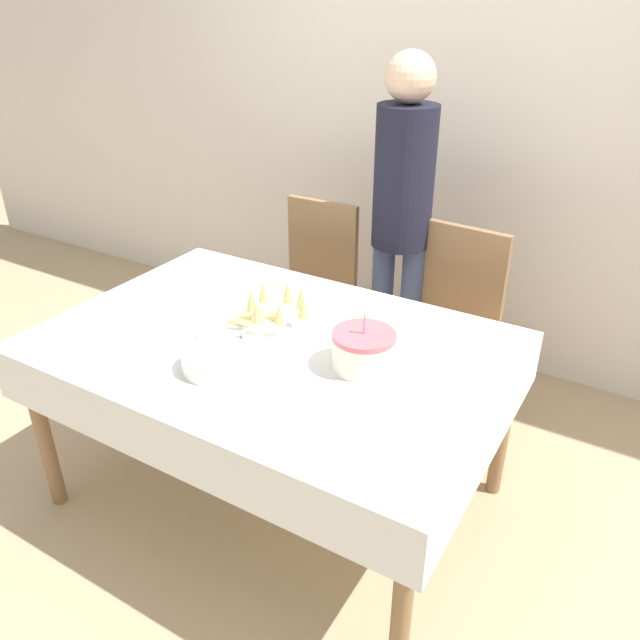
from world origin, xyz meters
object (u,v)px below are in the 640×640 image
at_px(plate_stack_main, 216,360).
at_px(plate_stack_dessert, 268,340).
at_px(dining_chair_far_left, 312,287).
at_px(dining_chair_far_right, 450,322).
at_px(gift_bag, 86,368).
at_px(champagne_tray, 279,313).
at_px(person_standing, 402,203).
at_px(birthday_cake, 364,350).

xyz_separation_m(plate_stack_main, plate_stack_dessert, (0.06, 0.22, -0.01)).
xyz_separation_m(dining_chair_far_left, plate_stack_dessert, (0.38, -0.93, 0.25)).
xyz_separation_m(dining_chair_far_right, gift_bag, (-1.72, -0.75, -0.41)).
height_order(plate_stack_main, plate_stack_dessert, plate_stack_main).
xyz_separation_m(dining_chair_far_right, champagne_tray, (-0.39, -0.84, 0.32)).
height_order(champagne_tray, gift_bag, champagne_tray).
xyz_separation_m(plate_stack_main, gift_bag, (-1.28, 0.40, -0.67)).
xyz_separation_m(dining_chair_far_left, person_standing, (0.44, 0.11, 0.49)).
relative_size(dining_chair_far_left, dining_chair_far_right, 1.00).
bearing_deg(plate_stack_main, dining_chair_far_left, 105.67).
height_order(dining_chair_far_right, plate_stack_main, dining_chair_far_right).
distance_m(dining_chair_far_right, plate_stack_dessert, 1.03).
relative_size(plate_stack_main, plate_stack_dessert, 1.28).
height_order(birthday_cake, person_standing, person_standing).
bearing_deg(plate_stack_main, plate_stack_dessert, 74.37).
distance_m(plate_stack_main, plate_stack_dessert, 0.23).
distance_m(dining_chair_far_right, plate_stack_main, 1.26).
relative_size(birthday_cake, plate_stack_main, 0.93).
xyz_separation_m(birthday_cake, person_standing, (-0.31, 0.99, 0.20)).
bearing_deg(champagne_tray, gift_bag, 176.22).
height_order(dining_chair_far_left, gift_bag, dining_chair_far_left).
relative_size(champagne_tray, person_standing, 0.19).
height_order(birthday_cake, plate_stack_main, birthday_cake).
distance_m(dining_chair_far_right, gift_bag, 1.92).
relative_size(dining_chair_far_left, birthday_cake, 4.43).
height_order(dining_chair_far_left, plate_stack_dessert, dining_chair_far_left).
height_order(plate_stack_dessert, person_standing, person_standing).
relative_size(dining_chair_far_left, champagne_tray, 2.97).
distance_m(birthday_cake, champagne_tray, 0.38).
bearing_deg(dining_chair_far_left, dining_chair_far_right, -0.02).
distance_m(dining_chair_far_left, plate_stack_main, 1.22).
bearing_deg(plate_stack_main, gift_bag, 162.75).
height_order(dining_chair_far_left, birthday_cake, birthday_cake).
distance_m(dining_chair_far_right, champagne_tray, 0.98).
distance_m(dining_chair_far_right, person_standing, 0.60).
bearing_deg(person_standing, plate_stack_main, -95.12).
relative_size(dining_chair_far_right, plate_stack_main, 4.11).
bearing_deg(dining_chair_far_left, plate_stack_main, -74.33).
relative_size(dining_chair_far_right, gift_bag, 3.85).
bearing_deg(gift_bag, person_standing, 31.70).
bearing_deg(plate_stack_dessert, dining_chair_far_right, 67.96).
relative_size(dining_chair_far_right, champagne_tray, 2.97).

